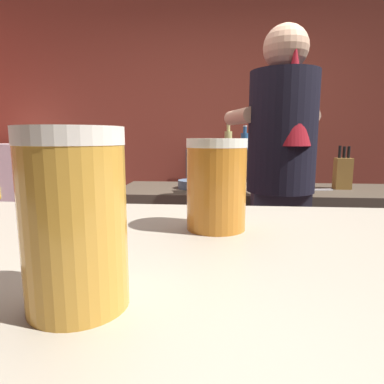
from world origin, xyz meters
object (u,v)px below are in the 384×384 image
(knife_block, at_px, (343,173))
(chefs_knife, at_px, (313,190))
(bottle_vinegar, at_px, (228,139))
(pint_glass_near, at_px, (75,219))
(bottle_soy, at_px, (245,140))
(mini_fridge, at_px, (24,202))
(bartender, at_px, (281,177))
(mixing_bowl, at_px, (193,184))
(pint_glass_far, at_px, (216,184))

(knife_block, relative_size, chefs_knife, 1.16)
(bottle_vinegar, bearing_deg, chefs_knife, -67.37)
(knife_block, xyz_separation_m, pint_glass_near, (-0.90, -1.99, 0.16))
(bottle_soy, relative_size, bottle_vinegar, 0.90)
(mini_fridge, relative_size, bottle_soy, 5.08)
(knife_block, xyz_separation_m, bottle_vinegar, (-0.72, 1.15, 0.21))
(pint_glass_near, height_order, bottle_vinegar, bottle_vinegar)
(bartender, relative_size, pint_glass_near, 13.07)
(mini_fridge, relative_size, chefs_knife, 4.84)
(bottle_soy, bearing_deg, bartender, -87.09)
(mini_fridge, bearing_deg, mixing_bowl, -28.76)
(bartender, relative_size, mixing_bowl, 8.99)
(mixing_bowl, height_order, pint_glass_far, pint_glass_far)
(mixing_bowl, xyz_separation_m, bottle_soy, (0.41, 1.13, 0.28))
(pint_glass_near, distance_m, bottle_soy, 3.08)
(bartender, height_order, mixing_bowl, bartender)
(mini_fridge, distance_m, bartender, 2.73)
(pint_glass_near, bearing_deg, bottle_soy, 83.72)
(pint_glass_near, bearing_deg, mini_fridge, 122.69)
(bartender, xyz_separation_m, knife_block, (0.48, 0.49, -0.02))
(chefs_knife, height_order, bottle_vinegar, bottle_vinegar)
(knife_block, distance_m, chefs_knife, 0.24)
(mini_fridge, bearing_deg, bottle_vinegar, 6.02)
(bottle_vinegar, bearing_deg, mini_fridge, -173.98)
(mixing_bowl, bearing_deg, pint_glass_near, -87.82)
(mixing_bowl, xyz_separation_m, pint_glass_near, (0.07, -1.93, 0.24))
(pint_glass_near, height_order, bottle_soy, bottle_soy)
(pint_glass_near, relative_size, bottle_vinegar, 0.53)
(bartender, distance_m, knife_block, 0.69)
(bartender, distance_m, chefs_knife, 0.51)
(mini_fridge, height_order, pint_glass_near, pint_glass_near)
(knife_block, distance_m, mixing_bowl, 0.97)
(bottle_soy, bearing_deg, bottle_vinegar, 153.85)
(mixing_bowl, distance_m, pint_glass_near, 1.95)
(knife_block, relative_size, bottle_soy, 1.22)
(chefs_knife, bearing_deg, bottle_vinegar, 102.38)
(knife_block, bearing_deg, bartender, -134.35)
(bartender, distance_m, pint_glass_far, 1.32)
(bartender, distance_m, bottle_soy, 1.58)
(mini_fridge, height_order, mixing_bowl, mini_fridge)
(mini_fridge, xyz_separation_m, chefs_knife, (2.57, -1.02, 0.32))
(mixing_bowl, height_order, bottle_soy, bottle_soy)
(mini_fridge, relative_size, bartender, 0.66)
(bartender, bearing_deg, mini_fridge, 42.04)
(mini_fridge, distance_m, pint_glass_far, 3.39)
(bottle_vinegar, bearing_deg, bartender, -81.79)
(pint_glass_far, height_order, bottle_soy, bottle_soy)
(mixing_bowl, xyz_separation_m, chefs_knife, (0.77, -0.03, -0.02))
(chefs_knife, bearing_deg, pint_glass_near, -120.30)
(bartender, bearing_deg, bottle_vinegar, -7.89)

